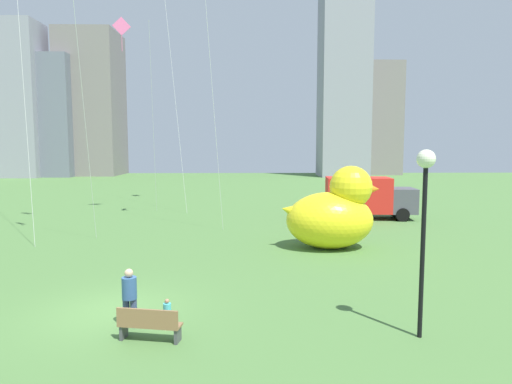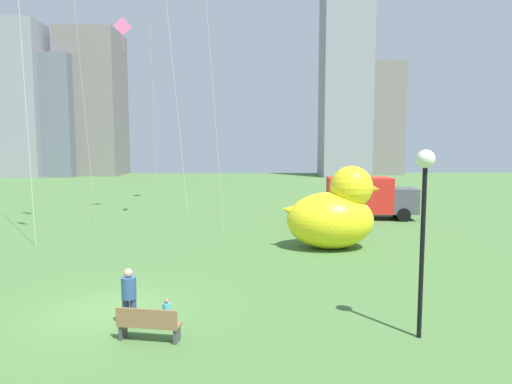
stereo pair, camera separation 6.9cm
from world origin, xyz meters
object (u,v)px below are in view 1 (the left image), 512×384
Objects in this scene: person_adult at (130,295)px; kite_pink at (125,37)px; giant_inflatable_duck at (333,213)px; lamppost at (425,195)px; park_bench at (149,324)px; box_truck at (368,198)px; person_child at (167,313)px.

kite_pink is (-5.21, 20.70, 11.71)m from person_adult.
giant_inflatable_duck is (7.51, 9.66, 0.81)m from person_adult.
lamppost is 0.35× the size of kite_pink.
giant_inflatable_duck is at bearing 57.41° from park_bench.
kite_pink reaches higher than lamppost.
lamppost is at bearing -88.41° from giant_inflatable_duck.
giant_inflatable_duck is 0.99× the size of lamppost.
giant_inflatable_duck is 0.80× the size of box_truck.
person_child is 7.53m from lamppost.
person_adult is (-0.73, 0.95, 0.44)m from park_bench.
park_bench is 12.66m from giant_inflatable_duck.
kite_pink is (-16.86, 2.04, 11.18)m from box_truck.
person_child is 0.18× the size of lamppost.
person_adult is 8.36m from lamppost.
lamppost reaches higher than park_bench.
kite_pink is at bearing 139.04° from giant_inflatable_duck.
person_adult is 22.00m from box_truck.
giant_inflatable_duck is 9.91m from box_truck.
box_truck is at bearing 58.01° from person_adult.
person_adult is 12.26m from giant_inflatable_duck.
person_child is at bearing 174.69° from lamppost.
person_adult is at bearing -127.88° from giant_inflatable_duck.
person_child is at bearing -123.12° from giant_inflatable_duck.
lamppost reaches higher than person_child.
giant_inflatable_duck reaches higher than person_child.
box_truck is 20.33m from kite_pink.
park_bench is at bearing -74.66° from kite_pink.
giant_inflatable_duck is at bearing -114.71° from box_truck.
park_bench is 0.81m from person_child.
person_child is (0.34, 0.74, 0.01)m from park_bench.
giant_inflatable_duck is at bearing 52.12° from person_adult.
person_adult is at bearing 173.81° from lamppost.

